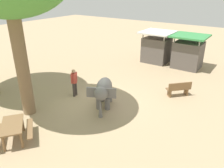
# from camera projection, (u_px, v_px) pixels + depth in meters

# --- Properties ---
(ground_plane) EXTENTS (60.00, 60.00, 0.00)m
(ground_plane) POSITION_uv_depth(u_px,v_px,m) (99.00, 103.00, 12.08)
(ground_plane) COLOR tan
(elephant) EXTENTS (1.79, 2.10, 1.49)m
(elephant) POSITION_uv_depth(u_px,v_px,m) (104.00, 90.00, 11.29)
(elephant) COLOR slate
(elephant) RESTS_ON ground_plane
(person_handler) EXTENTS (0.32, 0.51, 1.62)m
(person_handler) POSITION_uv_depth(u_px,v_px,m) (74.00, 81.00, 12.48)
(person_handler) COLOR #3F3833
(person_handler) RESTS_ON ground_plane
(wooden_bench) EXTENTS (1.25, 1.29, 0.88)m
(wooden_bench) POSITION_uv_depth(u_px,v_px,m) (179.00, 89.00, 12.62)
(wooden_bench) COLOR brown
(wooden_bench) RESTS_ON ground_plane
(picnic_table_far) EXTENTS (2.09, 2.08, 0.78)m
(picnic_table_far) POSITION_uv_depth(u_px,v_px,m) (13.00, 128.00, 8.89)
(picnic_table_far) COLOR brown
(picnic_table_far) RESTS_ON ground_plane
(market_stall_white) EXTENTS (2.50, 2.50, 2.52)m
(market_stall_white) POSITION_uv_depth(u_px,v_px,m) (156.00, 48.00, 18.28)
(market_stall_white) COLOR #59514C
(market_stall_white) RESTS_ON ground_plane
(market_stall_green) EXTENTS (2.50, 2.50, 2.52)m
(market_stall_green) POSITION_uv_depth(u_px,v_px,m) (188.00, 53.00, 16.92)
(market_stall_green) COLOR #59514C
(market_stall_green) RESTS_ON ground_plane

